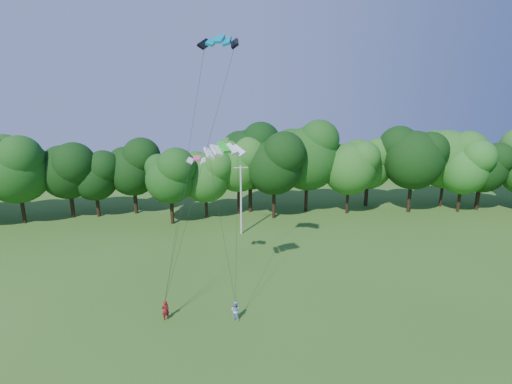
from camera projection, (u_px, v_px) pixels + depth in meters
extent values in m
cylinder|color=silver|center=(241.00, 200.00, 47.95)|extent=(0.21, 0.21, 8.51)
cube|color=silver|center=(241.00, 168.00, 46.89)|extent=(1.70, 0.11, 0.08)
imported|color=maroon|center=(165.00, 310.00, 31.03)|extent=(0.71, 0.62, 1.63)
imported|color=#B3CBF9|center=(236.00, 310.00, 31.06)|extent=(0.96, 0.90, 1.56)
cube|color=#057FA0|center=(219.00, 39.00, 28.91)|extent=(3.08, 1.99, 0.75)
cube|color=green|center=(224.00, 147.00, 30.66)|extent=(3.35, 2.48, 0.72)
cube|color=#EE4285|center=(197.00, 158.00, 33.40)|extent=(1.70, 0.96, 0.33)
cylinder|color=black|center=(250.00, 196.00, 56.94)|extent=(0.50, 0.50, 4.62)
ellipsoid|color=black|center=(250.00, 154.00, 55.34)|extent=(9.23, 9.23, 10.07)
cylinder|color=#2F2012|center=(459.00, 199.00, 57.05)|extent=(0.44, 0.44, 3.72)
ellipsoid|color=#25641E|center=(464.00, 166.00, 55.76)|extent=(7.44, 7.44, 8.11)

